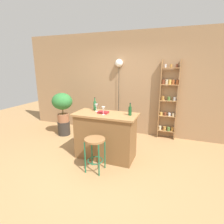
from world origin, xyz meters
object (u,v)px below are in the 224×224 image
Objects in this scene: cookbook at (103,112)px; plant_stool at (64,128)px; potted_plant at (62,104)px; bottle_olive_oil at (95,105)px; wine_glass_left at (103,109)px; wine_glass_center at (96,106)px; pendant_globe_light at (119,64)px; spice_shelf at (168,101)px; bottle_soda_blue at (130,111)px; bar_stool at (95,147)px.

plant_stool is at bearing 153.41° from cookbook.
potted_plant is 2.88× the size of bottle_olive_oil.
wine_glass_left and wine_glass_center have the same top height.
plant_stool is 2.36m from pendant_globe_light.
bottle_olive_oil is 1.61m from pendant_globe_light.
spice_shelf is 2.95m from plant_stool.
potted_plant is 4.93× the size of wine_glass_center.
bottle_soda_blue is 0.56m from cookbook.
wine_glass_center reaches higher than plant_stool.
wine_glass_center is 0.78× the size of cookbook.
pendant_globe_light reaches higher than spice_shelf.
bottle_soda_blue is 1.88m from pendant_globe_light.
spice_shelf is (1.12, 2.06, 0.54)m from bar_stool.
spice_shelf reaches higher than cookbook.
spice_shelf reaches higher than plant_stool.
bottle_olive_oil is (-1.46, -1.32, 0.05)m from spice_shelf.
cookbook is 0.10× the size of pendant_globe_light.
potted_plant reaches higher than wine_glass_center.
cookbook reaches higher than plant_stool.
plant_stool is 2.34× the size of wine_glass_center.
wine_glass_left is at bearing -28.24° from plant_stool.
bottle_olive_oil is at bearing -24.25° from potted_plant.
bar_stool is at bearing -128.65° from bottle_soda_blue.
spice_shelf reaches higher than wine_glass_left.
spice_shelf reaches higher than bar_stool.
potted_plant is 1.89m from pendant_globe_light.
pendant_globe_light is at bearing 179.05° from spice_shelf.
plant_stool is 1.36× the size of bottle_olive_oil.
spice_shelf is at bearing 66.44° from bottle_soda_blue.
spice_shelf is 1.97m from bottle_olive_oil.
spice_shelf is 12.54× the size of wine_glass_left.
bottle_olive_oil reaches higher than cookbook.
bottle_olive_oil is (1.27, -0.57, 0.16)m from potted_plant.
bottle_soda_blue reaches higher than cookbook.
wine_glass_left is 0.78× the size of cookbook.
pendant_globe_light is at bearing 96.58° from bar_stool.
bottle_olive_oil is at bearing 114.80° from bar_stool.
wine_glass_left is 1.00× the size of wine_glass_center.
bottle_olive_oil is at bearing 138.66° from wine_glass_left.
bar_stool is 2.54× the size of bottle_soda_blue.
spice_shelf is 1.97m from wine_glass_left.
pendant_globe_light reaches higher than bottle_soda_blue.
pendant_globe_light is at bearing 29.30° from plant_stool.
plant_stool is at bearing 151.76° from wine_glass_left.
wine_glass_left is at bearing -164.95° from bottle_soda_blue.
bottle_soda_blue is at bearing -3.65° from wine_glass_center.
bar_stool is 0.96m from bottle_soda_blue.
plant_stool is 2.01m from wine_glass_left.
bar_stool is 0.92m from wine_glass_center.
plant_stool is (-2.73, -0.75, -0.83)m from spice_shelf.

